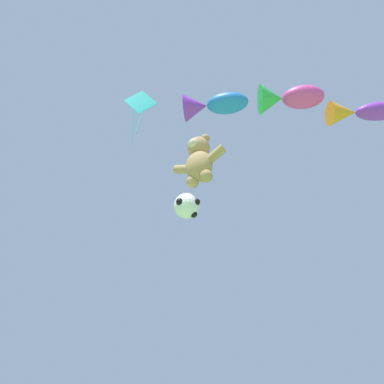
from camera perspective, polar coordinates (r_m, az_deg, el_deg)
name	(u,v)px	position (r m, az deg, el deg)	size (l,w,h in m)	color
teddy_bear_kite	(199,160)	(11.92, 1.31, 6.08)	(2.41, 1.06, 2.44)	tan
soccer_ball_kite	(187,206)	(11.23, -0.99, -2.64)	(1.07, 1.06, 0.98)	white
fish_kite_cobalt	(211,105)	(10.16, 3.73, 16.17)	(2.22, 1.64, 0.90)	blue
fish_kite_magenta	(287,98)	(11.02, 17.67, 16.68)	(2.31, 1.88, 1.03)	#E53F9E
fish_kite_violet	(361,112)	(11.94, 29.51, 13.10)	(2.47, 1.88, 0.83)	purple
diamond_kite	(140,105)	(14.48, -9.87, 16.08)	(1.20, 1.00, 3.42)	#19ADB2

